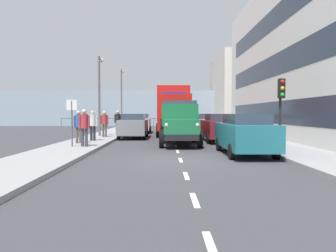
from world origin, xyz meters
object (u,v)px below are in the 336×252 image
at_px(truck_vintage_green, 180,124).
at_px(car_grey_oppositeside_0, 134,125).
at_px(lamp_post_far, 122,93).
at_px(car_white_oppositeside_1, 140,123).
at_px(traffic_light_near, 281,98).
at_px(pedestrian_couple_b, 79,124).
at_px(street_sign, 72,115).
at_px(car_black_kerbside_3, 199,122).
at_px(lorry_cargo_red, 173,109).
at_px(pedestrian_in_dark_coat, 84,124).
at_px(pedestrian_near_railing, 93,123).
at_px(car_maroon_kerbside_1, 219,127).
at_px(car_silver_kerbside_2, 206,124).
at_px(lamp_post_promenade, 100,88).
at_px(pedestrian_strolling, 104,122).
at_px(pedestrian_with_bag, 118,120).
at_px(car_teal_kerbside_near, 245,133).

relative_size(truck_vintage_green, car_grey_oppositeside_0, 1.31).
bearing_deg(lamp_post_far, car_white_oppositeside_1, 112.98).
height_order(car_white_oppositeside_1, traffic_light_near, traffic_light_near).
bearing_deg(traffic_light_near, pedestrian_couple_b, -12.85).
bearing_deg(car_white_oppositeside_1, street_sign, 80.23).
xyz_separation_m(car_black_kerbside_3, car_white_oppositeside_1, (5.54, 2.27, 0.00)).
relative_size(car_grey_oppositeside_0, car_white_oppositeside_1, 1.02).
height_order(lorry_cargo_red, car_black_kerbside_3, lorry_cargo_red).
xyz_separation_m(lorry_cargo_red, pedestrian_in_dark_coat, (4.54, 10.47, -0.86)).
bearing_deg(car_white_oppositeside_1, pedestrian_near_railing, 78.49).
xyz_separation_m(car_grey_oppositeside_0, lamp_post_far, (2.45, -11.99, 3.05)).
bearing_deg(street_sign, pedestrian_couple_b, -85.05).
relative_size(car_maroon_kerbside_1, pedestrian_in_dark_coat, 2.48).
bearing_deg(truck_vintage_green, car_silver_kerbside_2, -107.05).
distance_m(lamp_post_promenade, street_sign, 7.80).
distance_m(car_white_oppositeside_1, traffic_light_near, 15.86).
height_order(pedestrian_couple_b, pedestrian_near_railing, pedestrian_near_railing).
xyz_separation_m(pedestrian_in_dark_coat, pedestrian_strolling, (0.23, -6.31, -0.03)).
bearing_deg(car_black_kerbside_3, car_silver_kerbside_2, 90.00).
xyz_separation_m(traffic_light_near, lamp_post_promenade, (10.07, -8.14, 1.11)).
bearing_deg(traffic_light_near, lamp_post_promenade, -38.95).
bearing_deg(car_maroon_kerbside_1, pedestrian_strolling, -15.42).
bearing_deg(pedestrian_in_dark_coat, pedestrian_with_bag, -92.01).
bearing_deg(car_maroon_kerbside_1, pedestrian_near_railing, 6.84).
bearing_deg(traffic_light_near, car_maroon_kerbside_1, -66.73).
bearing_deg(pedestrian_strolling, pedestrian_near_railing, 87.57).
bearing_deg(car_grey_oppositeside_0, car_black_kerbside_3, -123.13).
xyz_separation_m(pedestrian_near_railing, street_sign, (0.25, 3.30, 0.49)).
height_order(car_maroon_kerbside_1, car_silver_kerbside_2, same).
bearing_deg(car_white_oppositeside_1, lorry_cargo_red, 135.12).
height_order(car_silver_kerbside_2, car_grey_oppositeside_0, same).
distance_m(pedestrian_couple_b, pedestrian_with_bag, 7.15).
bearing_deg(car_teal_kerbside_near, pedestrian_in_dark_coat, -15.38).
relative_size(car_maroon_kerbside_1, pedestrian_near_railing, 2.53).
xyz_separation_m(pedestrian_with_bag, traffic_light_near, (-8.96, 9.36, 1.24)).
relative_size(pedestrian_strolling, traffic_light_near, 0.55).
distance_m(lorry_cargo_red, car_teal_kerbside_near, 12.79).
relative_size(lorry_cargo_red, pedestrian_couple_b, 4.68).
xyz_separation_m(car_silver_kerbside_2, pedestrian_with_bag, (6.91, 1.49, 0.33)).
xyz_separation_m(lorry_cargo_red, pedestrian_near_railing, (4.89, 7.12, -0.88)).
relative_size(car_teal_kerbside_near, pedestrian_couple_b, 2.57).
bearing_deg(car_silver_kerbside_2, car_grey_oppositeside_0, 30.23).
bearing_deg(car_silver_kerbside_2, truck_vintage_green, 72.95).
height_order(pedestrian_couple_b, street_sign, street_sign).
height_order(car_teal_kerbside_near, car_grey_oppositeside_0, same).
relative_size(pedestrian_in_dark_coat, lamp_post_promenade, 0.32).
bearing_deg(pedestrian_couple_b, lamp_post_promenade, -89.57).
bearing_deg(pedestrian_near_railing, lamp_post_far, -88.49).
bearing_deg(car_maroon_kerbside_1, street_sign, 28.27).
xyz_separation_m(car_white_oppositeside_1, street_sign, (2.28, 13.27, 0.79)).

